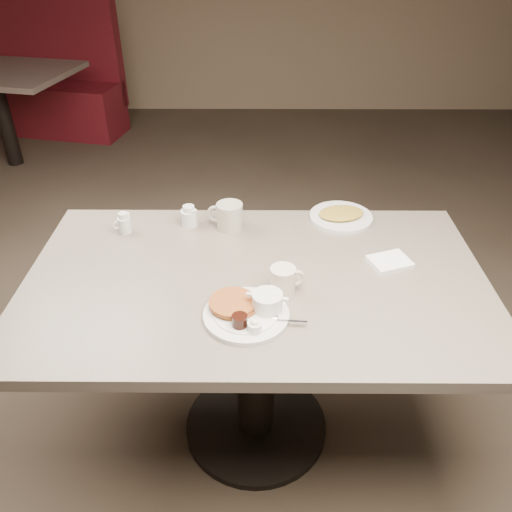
{
  "coord_description": "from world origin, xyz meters",
  "views": [
    {
      "loc": [
        0.01,
        -1.37,
        1.75
      ],
      "look_at": [
        0.0,
        0.02,
        0.82
      ],
      "focal_mm": 36.61,
      "sensor_mm": 36.0,
      "label": 1
    }
  ],
  "objects_px": {
    "diner_table": "(256,317)",
    "hash_plate": "(341,216)",
    "creamer_left": "(124,224)",
    "creamer_right": "(189,216)",
    "booth_back_left": "(52,88)",
    "coffee_mug_far": "(229,216)",
    "coffee_mug_near": "(284,280)",
    "main_plate": "(248,310)"
  },
  "relations": [
    {
      "from": "main_plate",
      "to": "creamer_left",
      "type": "bearing_deg",
      "value": 134.54
    },
    {
      "from": "diner_table",
      "to": "creamer_left",
      "type": "height_order",
      "value": "creamer_left"
    },
    {
      "from": "diner_table",
      "to": "main_plate",
      "type": "xyz_separation_m",
      "value": [
        -0.02,
        -0.19,
        0.19
      ]
    },
    {
      "from": "diner_table",
      "to": "coffee_mug_near",
      "type": "bearing_deg",
      "value": -42.06
    },
    {
      "from": "diner_table",
      "to": "main_plate",
      "type": "relative_size",
      "value": 4.6
    },
    {
      "from": "creamer_right",
      "to": "diner_table",
      "type": "bearing_deg",
      "value": -52.98
    },
    {
      "from": "main_plate",
      "to": "coffee_mug_far",
      "type": "distance_m",
      "value": 0.51
    },
    {
      "from": "diner_table",
      "to": "creamer_left",
      "type": "relative_size",
      "value": 18.75
    },
    {
      "from": "coffee_mug_near",
      "to": "booth_back_left",
      "type": "relative_size",
      "value": 0.08
    },
    {
      "from": "coffee_mug_far",
      "to": "coffee_mug_near",
      "type": "bearing_deg",
      "value": -64.32
    },
    {
      "from": "coffee_mug_far",
      "to": "creamer_left",
      "type": "bearing_deg",
      "value": -174.86
    },
    {
      "from": "coffee_mug_far",
      "to": "creamer_left",
      "type": "height_order",
      "value": "coffee_mug_far"
    },
    {
      "from": "main_plate",
      "to": "creamer_right",
      "type": "distance_m",
      "value": 0.58
    },
    {
      "from": "diner_table",
      "to": "booth_back_left",
      "type": "bearing_deg",
      "value": 119.13
    },
    {
      "from": "creamer_right",
      "to": "booth_back_left",
      "type": "bearing_deg",
      "value": 118.15
    },
    {
      "from": "main_plate",
      "to": "hash_plate",
      "type": "relative_size",
      "value": 1.12
    },
    {
      "from": "main_plate",
      "to": "hash_plate",
      "type": "xyz_separation_m",
      "value": [
        0.35,
        0.58,
        -0.01
      ]
    },
    {
      "from": "diner_table",
      "to": "coffee_mug_near",
      "type": "xyz_separation_m",
      "value": [
        0.09,
        -0.08,
        0.22
      ]
    },
    {
      "from": "creamer_left",
      "to": "hash_plate",
      "type": "relative_size",
      "value": 0.27
    },
    {
      "from": "creamer_left",
      "to": "hash_plate",
      "type": "bearing_deg",
      "value": 7.36
    },
    {
      "from": "hash_plate",
      "to": "creamer_left",
      "type": "bearing_deg",
      "value": -172.64
    },
    {
      "from": "main_plate",
      "to": "booth_back_left",
      "type": "xyz_separation_m",
      "value": [
        -1.82,
        3.49,
        -0.36
      ]
    },
    {
      "from": "main_plate",
      "to": "creamer_left",
      "type": "height_order",
      "value": "creamer_left"
    },
    {
      "from": "diner_table",
      "to": "creamer_right",
      "type": "xyz_separation_m",
      "value": [
        -0.25,
        0.34,
        0.21
      ]
    },
    {
      "from": "coffee_mug_far",
      "to": "creamer_right",
      "type": "relative_size",
      "value": 1.83
    },
    {
      "from": "main_plate",
      "to": "booth_back_left",
      "type": "relative_size",
      "value": 0.2
    },
    {
      "from": "coffee_mug_near",
      "to": "creamer_left",
      "type": "height_order",
      "value": "coffee_mug_near"
    },
    {
      "from": "diner_table",
      "to": "main_plate",
      "type": "height_order",
      "value": "main_plate"
    },
    {
      "from": "coffee_mug_near",
      "to": "coffee_mug_far",
      "type": "height_order",
      "value": "coffee_mug_far"
    },
    {
      "from": "booth_back_left",
      "to": "coffee_mug_far",
      "type": "bearing_deg",
      "value": -59.82
    },
    {
      "from": "booth_back_left",
      "to": "coffee_mug_near",
      "type": "bearing_deg",
      "value": -60.32
    },
    {
      "from": "coffee_mug_near",
      "to": "booth_back_left",
      "type": "distance_m",
      "value": 3.9
    },
    {
      "from": "creamer_left",
      "to": "creamer_right",
      "type": "distance_m",
      "value": 0.24
    },
    {
      "from": "creamer_left",
      "to": "creamer_right",
      "type": "bearing_deg",
      "value": 13.49
    },
    {
      "from": "creamer_left",
      "to": "creamer_right",
      "type": "relative_size",
      "value": 0.99
    },
    {
      "from": "creamer_right",
      "to": "hash_plate",
      "type": "relative_size",
      "value": 0.28
    },
    {
      "from": "coffee_mug_near",
      "to": "booth_back_left",
      "type": "xyz_separation_m",
      "value": [
        -1.92,
        3.38,
        -0.39
      ]
    },
    {
      "from": "diner_table",
      "to": "coffee_mug_near",
      "type": "distance_m",
      "value": 0.25
    },
    {
      "from": "creamer_right",
      "to": "coffee_mug_far",
      "type": "bearing_deg",
      "value": -8.04
    },
    {
      "from": "diner_table",
      "to": "hash_plate",
      "type": "height_order",
      "value": "hash_plate"
    },
    {
      "from": "booth_back_left",
      "to": "main_plate",
      "type": "bearing_deg",
      "value": -62.49
    },
    {
      "from": "coffee_mug_near",
      "to": "creamer_right",
      "type": "xyz_separation_m",
      "value": [
        -0.34,
        0.41,
        -0.01
      ]
    }
  ]
}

